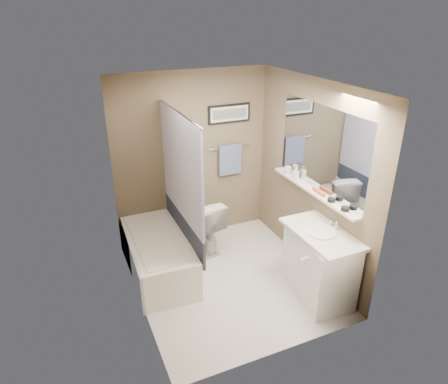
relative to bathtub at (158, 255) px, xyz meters
name	(u,v)px	position (x,y,z in m)	size (l,w,h in m)	color
ground	(229,280)	(0.75, -0.52, -0.25)	(2.50, 2.50, 0.00)	silver
ceiling	(230,87)	(0.75, -0.52, 2.13)	(2.20, 2.50, 0.04)	silver
wall_back	(193,159)	(0.75, 0.71, 0.95)	(2.20, 0.04, 2.40)	brown
wall_front	(287,247)	(0.75, -1.75, 0.95)	(2.20, 0.04, 2.40)	brown
wall_left	(134,211)	(-0.33, -0.52, 0.95)	(0.04, 2.50, 2.40)	brown
wall_right	(309,178)	(1.83, -0.52, 0.95)	(0.04, 2.50, 2.40)	brown
tile_surround	(125,208)	(-0.34, -0.02, 0.75)	(0.02, 1.55, 2.00)	beige
curtain_rod	(178,112)	(0.35, -0.02, 1.80)	(0.02, 0.02, 1.55)	silver
curtain_upper	(181,167)	(0.35, -0.02, 1.15)	(0.03, 1.45, 1.28)	white
curtain_lower	(184,228)	(0.35, -0.02, 0.33)	(0.03, 1.45, 0.36)	#28334C
mirror	(321,149)	(1.84, -0.67, 1.37)	(0.02, 1.60, 1.00)	silver
shelf	(313,191)	(1.79, -0.67, 0.85)	(0.12, 1.60, 0.03)	silver
towel_bar	(230,147)	(1.30, 0.69, 1.05)	(0.02, 0.02, 0.60)	silver
towel	(230,160)	(1.30, 0.67, 0.87)	(0.34, 0.05, 0.44)	#899CC8
art_frame	(229,114)	(1.30, 0.71, 1.53)	(0.62, 0.03, 0.26)	black
art_mat	(230,114)	(1.30, 0.69, 1.53)	(0.56, 0.00, 0.20)	white
art_image	(230,114)	(1.30, 0.69, 1.53)	(0.50, 0.00, 0.13)	#595959
door	(337,253)	(1.30, -1.77, 0.75)	(0.80, 0.02, 2.00)	silver
door_handle	(304,259)	(0.97, -1.71, 0.75)	(0.02, 0.02, 0.10)	silver
bathtub	(158,255)	(0.00, 0.00, 0.00)	(0.70, 1.50, 0.50)	white
tub_rim	(157,238)	(0.00, 0.00, 0.25)	(0.56, 1.36, 0.02)	white
toilet	(200,224)	(0.69, 0.32, 0.13)	(0.43, 0.75, 0.76)	silver
vanity	(319,265)	(1.60, -1.17, 0.15)	(0.50, 0.90, 0.80)	white
countertop	(322,234)	(1.59, -1.17, 0.57)	(0.54, 0.96, 0.04)	silver
sink_basin	(321,232)	(1.58, -1.17, 0.60)	(0.34, 0.34, 0.01)	silver
faucet_spout	(336,225)	(1.78, -1.17, 0.64)	(0.02, 0.02, 0.10)	white
faucet_knob	(331,222)	(1.78, -1.07, 0.62)	(0.05, 0.05, 0.05)	white
candle_bowl_near	(345,209)	(1.79, -1.26, 0.89)	(0.09, 0.09, 0.04)	black
candle_bowl_far	(331,200)	(1.79, -1.02, 0.89)	(0.09, 0.09, 0.04)	black
hair_brush_front	(319,192)	(1.79, -0.79, 0.89)	(0.04, 0.04, 0.22)	#CA431C
pink_comb	(304,184)	(1.79, -0.49, 0.87)	(0.03, 0.16, 0.01)	pink
glass_jar	(288,170)	(1.79, -0.11, 0.92)	(0.08, 0.08, 0.10)	silver
soap_bottle	(296,173)	(1.79, -0.28, 0.94)	(0.07, 0.07, 0.15)	#999999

